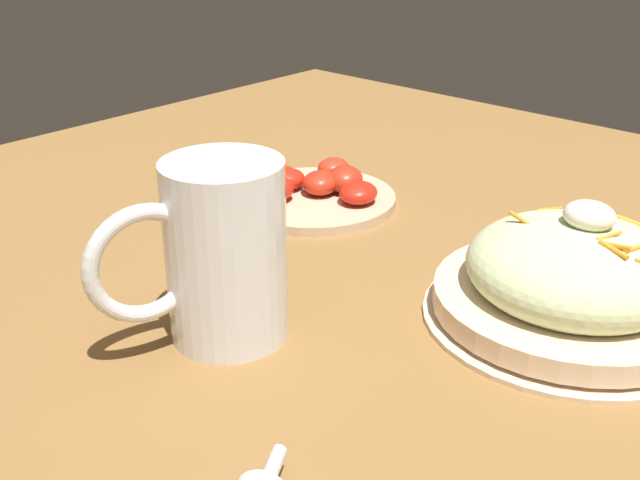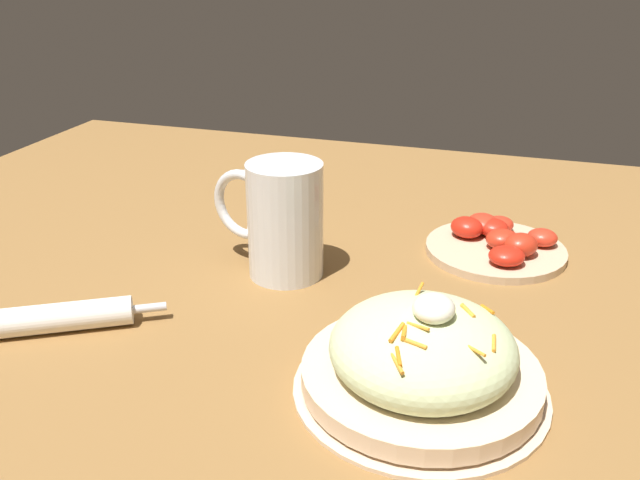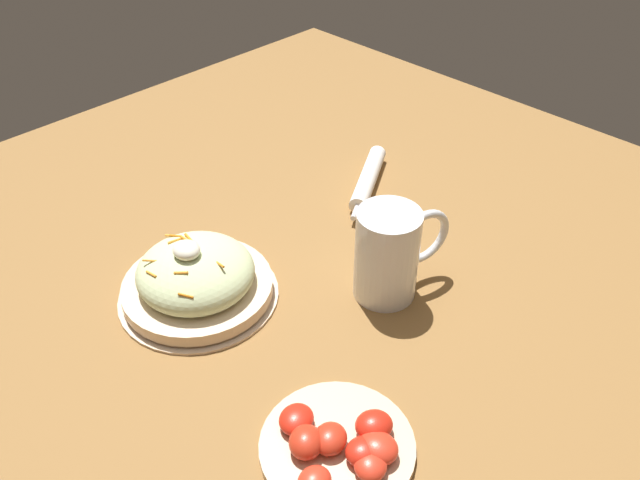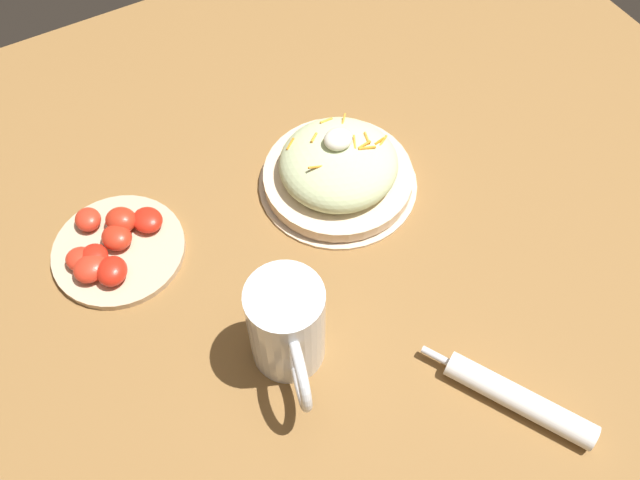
% 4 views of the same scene
% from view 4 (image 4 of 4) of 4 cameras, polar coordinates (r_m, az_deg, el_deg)
% --- Properties ---
extents(ground_plane, '(1.43, 1.43, 0.00)m').
position_cam_4_polar(ground_plane, '(0.90, 3.49, -4.31)').
color(ground_plane, olive).
extents(salad_plate, '(0.23, 0.23, 0.10)m').
position_cam_4_polar(salad_plate, '(0.97, 1.57, 6.03)').
color(salad_plate, beige).
rests_on(salad_plate, ground_plane).
extents(beer_mug, '(0.09, 0.15, 0.14)m').
position_cam_4_polar(beer_mug, '(0.80, -2.80, -7.59)').
color(beer_mug, white).
rests_on(beer_mug, ground_plane).
extents(napkin_roll, '(0.13, 0.20, 0.03)m').
position_cam_4_polar(napkin_roll, '(0.85, 16.52, -12.86)').
color(napkin_roll, white).
rests_on(napkin_roll, ground_plane).
extents(tomato_plate, '(0.18, 0.18, 0.04)m').
position_cam_4_polar(tomato_plate, '(0.96, -17.20, -0.60)').
color(tomato_plate, '#D1B28E').
rests_on(tomato_plate, ground_plane).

